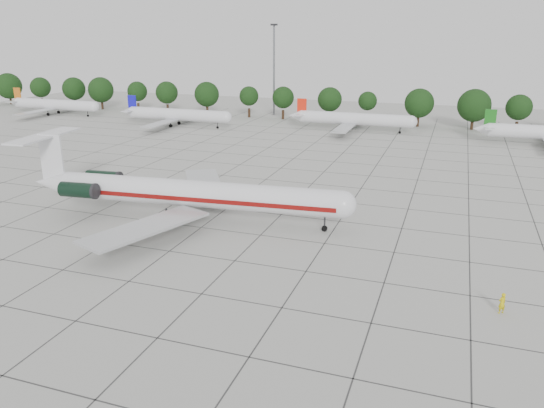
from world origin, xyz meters
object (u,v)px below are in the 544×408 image
object	(u,v)px
main_airliner	(179,192)
floodlight_mast	(274,65)
ground_crew	(502,303)
bg_airliner_a	(55,105)
bg_airliner_b	(177,115)
bg_airliner_c	(353,119)

from	to	relation	value
main_airliner	floodlight_mast	world-z (taller)	floodlight_mast
ground_crew	bg_airliner_a	bearing A→B (deg)	-69.57
floodlight_mast	bg_airliner_b	bearing A→B (deg)	-122.80
bg_airliner_a	bg_airliner_c	size ratio (longest dim) A/B	1.00
bg_airliner_a	bg_airliner_b	size ratio (longest dim) A/B	1.00
main_airliner	bg_airliner_b	world-z (taller)	main_airliner
bg_airliner_c	main_airliner	bearing A→B (deg)	-97.33
floodlight_mast	bg_airliner_c	bearing A→B (deg)	-34.46
main_airliner	bg_airliner_c	xyz separation A→B (m)	(9.17, 71.34, -0.77)
bg_airliner_c	ground_crew	bearing A→B (deg)	-70.69
ground_crew	bg_airliner_b	size ratio (longest dim) A/B	0.07
main_airliner	ground_crew	world-z (taller)	main_airliner
ground_crew	bg_airliner_a	size ratio (longest dim) A/B	0.07
bg_airliner_b	bg_airliner_c	size ratio (longest dim) A/B	1.00
main_airliner	bg_airliner_a	world-z (taller)	main_airliner
main_airliner	ground_crew	xyz separation A→B (m)	(38.57, -12.57, -2.70)
main_airliner	bg_airliner_b	xyz separation A→B (m)	(-35.21, 63.16, -0.77)
main_airliner	ground_crew	size ratio (longest dim) A/B	22.63
main_airliner	ground_crew	distance (m)	40.65
bg_airliner_b	bg_airliner_c	xyz separation A→B (m)	(44.39, 8.18, 0.00)
bg_airliner_a	main_airliner	bearing A→B (deg)	-41.07
main_airliner	floodlight_mast	xyz separation A→B (m)	(-17.95, 89.95, 10.60)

